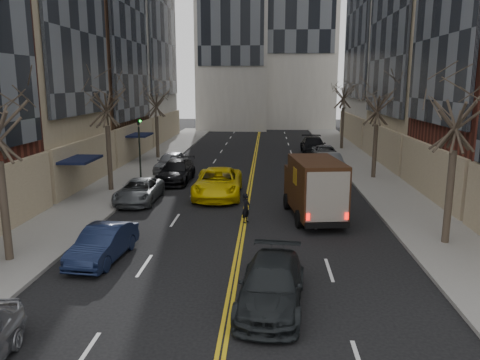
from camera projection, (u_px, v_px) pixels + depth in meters
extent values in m
cube|color=slate|center=(138.00, 170.00, 36.72)|extent=(4.00, 66.00, 0.15)
cube|color=slate|center=(370.00, 173.00, 35.68)|extent=(4.00, 66.00, 0.15)
cube|color=#4C301E|center=(77.00, 22.00, 40.50)|extent=(9.00, 12.00, 24.00)
cube|color=black|center=(129.00, 6.00, 39.98)|extent=(0.20, 10.56, 19.20)
cube|color=black|center=(78.00, 160.00, 27.51)|extent=(2.00, 3.00, 0.15)
cube|color=black|center=(64.00, 177.00, 27.78)|extent=(0.20, 3.00, 2.50)
cube|color=black|center=(138.00, 135.00, 40.21)|extent=(2.00, 3.00, 0.15)
cube|color=black|center=(128.00, 147.00, 40.47)|extent=(0.20, 3.00, 2.50)
cylinder|color=#382D23|center=(5.00, 211.00, 17.74)|extent=(0.30, 0.30, 3.83)
cylinder|color=#382D23|center=(109.00, 158.00, 29.44)|extent=(0.30, 0.30, 4.05)
cylinder|color=#382D23|center=(157.00, 137.00, 42.17)|extent=(0.30, 0.30, 3.69)
cylinder|color=#382D23|center=(449.00, 197.00, 19.64)|extent=(0.30, 0.30, 3.96)
cylinder|color=#382D23|center=(375.00, 151.00, 33.34)|extent=(0.30, 0.30, 3.78)
cylinder|color=#382D23|center=(342.00, 128.00, 47.95)|extent=(0.30, 0.30, 4.14)
cylinder|color=black|center=(140.00, 155.00, 31.34)|extent=(0.12, 0.12, 3.80)
imported|color=black|center=(138.00, 120.00, 30.85)|extent=(0.15, 0.18, 0.90)
sphere|color=#0CE526|center=(140.00, 121.00, 30.76)|extent=(0.14, 0.14, 0.14)
cube|color=black|center=(313.00, 209.00, 23.98)|extent=(2.70, 5.92, 0.27)
cube|color=black|center=(305.00, 183.00, 25.84)|extent=(2.28, 1.78, 1.87)
cube|color=black|center=(316.00, 186.00, 23.23)|extent=(2.70, 4.62, 2.68)
cube|color=black|center=(327.00, 225.00, 21.30)|extent=(2.06, 0.43, 0.27)
cube|color=red|center=(308.00, 217.00, 21.13)|extent=(0.17, 0.07, 0.31)
cube|color=red|center=(347.00, 216.00, 21.26)|extent=(0.17, 0.07, 0.31)
cube|color=gold|center=(295.00, 176.00, 23.09)|extent=(0.14, 0.80, 0.80)
cube|color=gold|center=(338.00, 175.00, 23.24)|extent=(0.14, 0.80, 0.80)
cylinder|color=black|center=(287.00, 201.00, 25.74)|extent=(0.36, 0.88, 0.86)
cylinder|color=black|center=(324.00, 201.00, 25.90)|extent=(0.36, 0.88, 0.86)
cylinder|color=black|center=(299.00, 219.00, 22.43)|extent=(0.36, 0.88, 0.86)
cylinder|color=black|center=(342.00, 218.00, 22.59)|extent=(0.36, 0.88, 0.86)
imported|color=black|center=(271.00, 285.00, 14.53)|extent=(2.42, 4.97, 1.39)
cube|color=black|center=(272.00, 260.00, 15.09)|extent=(0.13, 0.04, 0.09)
cube|color=blue|center=(272.00, 260.00, 15.06)|extent=(0.10, 0.01, 0.06)
imported|color=yellow|center=(218.00, 183.00, 28.52)|extent=(2.93, 6.09, 1.68)
imported|color=black|center=(246.00, 208.00, 23.18)|extent=(0.55, 0.65, 1.50)
imported|color=black|center=(103.00, 244.00, 18.31)|extent=(1.81, 4.20, 1.35)
imported|color=#505458|center=(139.00, 191.00, 27.21)|extent=(2.21, 4.74, 1.31)
imported|color=black|center=(176.00, 171.00, 32.65)|extent=(2.18, 5.21, 1.50)
imported|color=#9A9DA1|center=(171.00, 162.00, 36.19)|extent=(2.22, 4.73, 1.57)
imported|color=#53575B|center=(330.00, 163.00, 35.98)|extent=(2.12, 4.67, 1.49)
imported|color=#929598|center=(325.00, 153.00, 41.66)|extent=(2.31, 4.80, 1.32)
imported|color=black|center=(313.00, 146.00, 45.38)|extent=(2.32, 5.64, 1.63)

